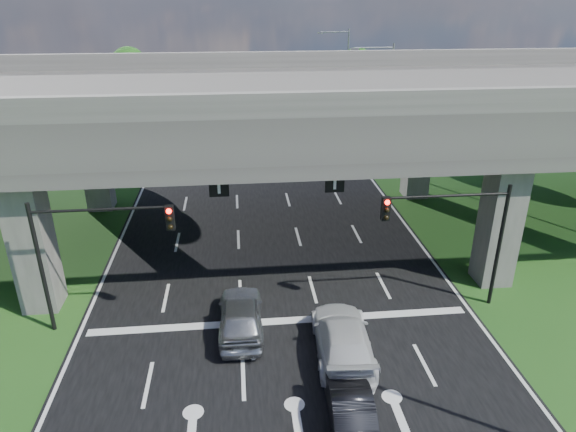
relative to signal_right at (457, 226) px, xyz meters
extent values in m
plane|color=#1B4215|center=(-7.82, -3.94, -4.19)|extent=(160.00, 160.00, 0.00)
cube|color=black|center=(-7.82, 6.06, -4.17)|extent=(18.00, 120.00, 0.03)
cube|color=#32302D|center=(-7.82, 8.06, 3.81)|extent=(80.00, 15.00, 2.00)
cube|color=#585651|center=(-7.82, 0.81, 5.31)|extent=(80.00, 0.50, 1.00)
cube|color=#585651|center=(-7.82, 15.31, 5.31)|extent=(80.00, 0.50, 1.00)
cube|color=#585651|center=(-18.82, 2.06, -0.69)|extent=(1.60, 1.60, 7.00)
cube|color=#585651|center=(-18.82, 14.06, -0.69)|extent=(1.60, 1.60, 7.00)
cube|color=#585651|center=(3.18, 2.06, -0.69)|extent=(1.60, 1.60, 7.00)
cube|color=#585651|center=(3.18, 14.06, -0.69)|extent=(1.60, 1.60, 7.00)
cube|color=black|center=(-10.32, 1.06, 1.81)|extent=(0.85, 0.06, 0.85)
cube|color=black|center=(-5.32, 1.06, 1.81)|extent=(0.85, 0.06, 0.85)
cylinder|color=black|center=(2.18, 0.06, -1.19)|extent=(0.18, 0.18, 6.00)
cylinder|color=black|center=(-0.57, 0.06, 1.41)|extent=(5.50, 0.12, 0.12)
cube|color=black|center=(-3.32, -0.12, 1.01)|extent=(0.35, 0.28, 1.05)
sphere|color=#FF0C05|center=(-3.32, -0.28, 1.36)|extent=(0.22, 0.22, 0.22)
cylinder|color=black|center=(-17.82, 0.06, -1.19)|extent=(0.18, 0.18, 6.00)
cylinder|color=black|center=(-15.07, 0.06, 1.41)|extent=(5.50, 0.12, 0.12)
cube|color=black|center=(-12.32, -0.12, 1.01)|extent=(0.35, 0.28, 1.05)
sphere|color=#FF0C05|center=(-12.32, -0.28, 1.36)|extent=(0.22, 0.22, 0.22)
cylinder|color=gray|center=(2.68, 20.06, 0.81)|extent=(0.16, 0.16, 10.00)
cylinder|color=gray|center=(1.18, 20.06, 5.51)|extent=(3.00, 0.10, 0.10)
cube|color=gray|center=(-0.32, 20.06, 5.41)|extent=(0.60, 0.25, 0.18)
cylinder|color=gray|center=(2.68, 36.06, 0.81)|extent=(0.16, 0.16, 10.00)
cylinder|color=gray|center=(1.18, 36.06, 5.51)|extent=(3.00, 0.10, 0.10)
cube|color=gray|center=(-0.32, 36.06, 5.41)|extent=(0.60, 0.25, 0.18)
cylinder|color=black|center=(-21.82, 22.06, -2.54)|extent=(0.36, 0.36, 3.30)
sphere|color=#1F4813|center=(-21.82, 22.06, 0.46)|extent=(4.50, 4.50, 4.50)
sphere|color=#1F4813|center=(-21.42, 21.76, 1.81)|extent=(3.60, 3.60, 3.60)
sphere|color=#1F4813|center=(-22.12, 22.46, -0.44)|extent=(3.30, 3.30, 3.30)
cylinder|color=black|center=(-24.82, 30.06, -2.76)|extent=(0.36, 0.36, 2.86)
sphere|color=#1F4813|center=(-24.82, 30.06, -0.16)|extent=(3.90, 3.90, 3.90)
sphere|color=#1F4813|center=(-24.42, 29.76, 1.01)|extent=(3.12, 3.12, 3.12)
sphere|color=#1F4813|center=(-25.12, 30.46, -0.94)|extent=(2.86, 2.86, 2.86)
cylinder|color=black|center=(-20.82, 38.06, -2.43)|extent=(0.36, 0.36, 3.52)
sphere|color=#1F4813|center=(-20.82, 38.06, 0.77)|extent=(4.80, 4.80, 4.80)
sphere|color=#1F4813|center=(-20.42, 37.76, 2.21)|extent=(3.84, 3.84, 3.84)
sphere|color=#1F4813|center=(-21.12, 38.46, -0.19)|extent=(3.52, 3.52, 3.52)
cylinder|color=black|center=(5.18, 24.06, -2.65)|extent=(0.36, 0.36, 3.08)
sphere|color=#1F4813|center=(5.18, 24.06, 0.15)|extent=(4.20, 4.20, 4.20)
sphere|color=#1F4813|center=(5.58, 23.76, 1.41)|extent=(3.36, 3.36, 3.36)
sphere|color=#1F4813|center=(4.88, 24.46, -0.69)|extent=(3.08, 3.08, 3.08)
cylinder|color=black|center=(8.18, 32.06, -2.76)|extent=(0.36, 0.36, 2.86)
sphere|color=#1F4813|center=(8.18, 32.06, -0.16)|extent=(3.90, 3.90, 3.90)
sphere|color=#1F4813|center=(8.58, 31.76, 1.01)|extent=(3.12, 3.12, 3.12)
sphere|color=#1F4813|center=(7.88, 32.46, -0.94)|extent=(2.86, 2.86, 2.86)
cylinder|color=black|center=(4.18, 40.06, -2.54)|extent=(0.36, 0.36, 3.30)
sphere|color=#1F4813|center=(4.18, 40.06, 0.46)|extent=(4.50, 4.50, 4.50)
sphere|color=#1F4813|center=(4.58, 39.76, 1.81)|extent=(3.60, 3.60, 3.60)
sphere|color=#1F4813|center=(3.88, 40.46, -0.44)|extent=(3.30, 3.30, 3.30)
imported|color=#A1A3A8|center=(-9.62, -0.94, -3.35)|extent=(1.99, 4.77, 1.62)
imported|color=black|center=(-6.02, -6.39, -3.48)|extent=(1.71, 4.19, 1.35)
imported|color=silver|center=(-5.58, -3.01, -3.36)|extent=(2.58, 5.61, 1.59)
camera|label=1|loc=(-9.52, -19.57, 9.50)|focal=32.00mm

